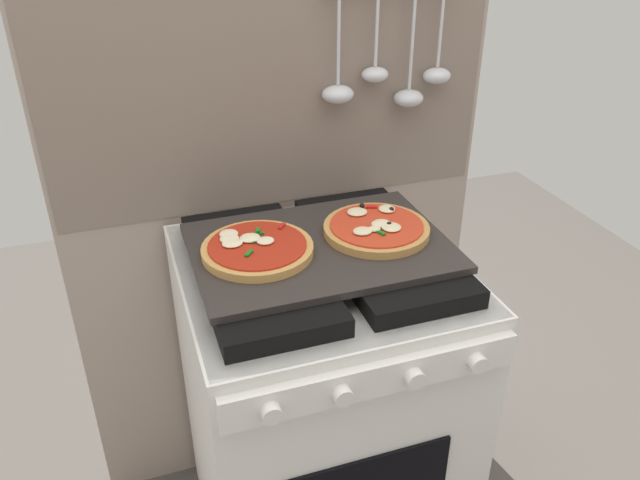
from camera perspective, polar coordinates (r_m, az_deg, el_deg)
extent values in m
cube|color=gray|center=(1.70, -3.65, 0.79)|extent=(1.10, 0.03, 1.55)
cube|color=gray|center=(1.54, -3.93, 12.86)|extent=(1.08, 0.00, 0.56)
cylinder|color=silver|center=(1.53, 1.68, 17.58)|extent=(0.01, 0.01, 0.21)
ellipsoid|color=silver|center=(1.56, 1.61, 12.93)|extent=(0.08, 0.07, 0.04)
cylinder|color=silver|center=(1.56, 5.13, 18.39)|extent=(0.01, 0.01, 0.18)
ellipsoid|color=silver|center=(1.58, 4.95, 14.57)|extent=(0.07, 0.06, 0.04)
cylinder|color=silver|center=(1.60, 8.30, 17.36)|extent=(0.01, 0.01, 0.24)
ellipsoid|color=silver|center=(1.64, 7.94, 12.48)|extent=(0.08, 0.07, 0.04)
cylinder|color=silver|center=(1.63, 10.81, 18.24)|extent=(0.01, 0.01, 0.19)
ellipsoid|color=silver|center=(1.66, 10.43, 14.29)|extent=(0.07, 0.06, 0.04)
cube|color=white|center=(1.65, 0.00, -15.24)|extent=(0.60, 0.60, 0.86)
cube|color=black|center=(1.38, 0.00, -2.60)|extent=(0.59, 0.59, 0.01)
cube|color=black|center=(1.34, -5.70, -2.67)|extent=(0.24, 0.51, 0.04)
cube|color=black|center=(1.41, 5.38, -0.73)|extent=(0.24, 0.51, 0.04)
cube|color=white|center=(1.18, 4.97, -12.37)|extent=(0.58, 0.02, 0.07)
cylinder|color=silver|center=(1.12, -4.37, -15.26)|extent=(0.04, 0.02, 0.04)
cylinder|color=silver|center=(1.15, 2.09, -13.82)|extent=(0.04, 0.02, 0.04)
cylinder|color=silver|center=(1.19, 8.54, -12.19)|extent=(0.04, 0.02, 0.04)
cylinder|color=silver|center=(1.25, 13.98, -10.69)|extent=(0.04, 0.02, 0.04)
cube|color=#2D2826|center=(1.35, 0.00, -0.66)|extent=(0.54, 0.38, 0.02)
cylinder|color=tan|center=(1.32, -5.62, -0.86)|extent=(0.23, 0.23, 0.02)
cylinder|color=#AD2614|center=(1.31, -5.65, -0.45)|extent=(0.20, 0.20, 0.00)
ellipsoid|color=beige|center=(1.35, -8.19, 0.55)|extent=(0.04, 0.04, 0.01)
ellipsoid|color=beige|center=(1.31, -7.87, -0.28)|extent=(0.04, 0.04, 0.01)
ellipsoid|color=beige|center=(1.33, -8.12, 0.12)|extent=(0.04, 0.04, 0.01)
ellipsoid|color=beige|center=(1.31, -4.92, -0.06)|extent=(0.04, 0.03, 0.01)
ellipsoid|color=beige|center=(1.33, -6.30, 0.19)|extent=(0.04, 0.04, 0.01)
cube|color=#19721E|center=(1.36, -5.57, 0.83)|extent=(0.01, 0.03, 0.00)
cube|color=#19721E|center=(1.35, -5.59, 0.60)|extent=(0.03, 0.01, 0.00)
cube|color=#19721E|center=(1.28, -6.39, -1.18)|extent=(0.02, 0.02, 0.00)
cube|color=#19721E|center=(1.32, -5.83, 0.01)|extent=(0.02, 0.02, 0.00)
cube|color=#19721E|center=(1.32, -5.36, -0.01)|extent=(0.01, 0.03, 0.00)
cube|color=red|center=(1.37, -3.44, 1.27)|extent=(0.02, 0.02, 0.00)
cylinder|color=#C18947|center=(1.39, 5.08, 0.95)|extent=(0.23, 0.23, 0.02)
cylinder|color=red|center=(1.39, 5.10, 1.35)|extent=(0.20, 0.20, 0.00)
ellipsoid|color=beige|center=(1.37, 6.41, 1.16)|extent=(0.04, 0.04, 0.01)
ellipsoid|color=beige|center=(1.38, 5.24, 1.49)|extent=(0.03, 0.03, 0.01)
ellipsoid|color=beige|center=(1.38, 5.55, 1.48)|extent=(0.04, 0.04, 0.01)
ellipsoid|color=beige|center=(1.35, 3.84, 0.81)|extent=(0.04, 0.04, 0.01)
ellipsoid|color=beige|center=(1.36, 4.90, 1.01)|extent=(0.03, 0.02, 0.01)
ellipsoid|color=beige|center=(1.45, 6.02, 2.80)|extent=(0.04, 0.04, 0.01)
ellipsoid|color=beige|center=(1.43, 3.36, 2.54)|extent=(0.05, 0.04, 0.01)
sphere|color=black|center=(1.38, 6.22, 1.40)|extent=(0.01, 0.01, 0.01)
cube|color=red|center=(1.42, 3.09, 2.41)|extent=(0.03, 0.01, 0.00)
sphere|color=black|center=(1.45, 3.79, 3.09)|extent=(0.01, 0.01, 0.01)
sphere|color=black|center=(1.44, 6.43, 2.73)|extent=(0.01, 0.01, 0.01)
cube|color=#19721E|center=(1.35, 5.45, 0.67)|extent=(0.02, 0.03, 0.00)
cube|color=red|center=(1.46, 4.66, 2.98)|extent=(0.03, 0.02, 0.00)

